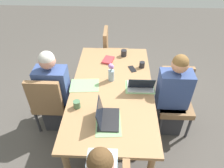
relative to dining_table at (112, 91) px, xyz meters
The scene contains 18 objects.
ground_plane 0.66m from the dining_table, ahead, with size 10.00×10.00×0.00m, color #4C4742.
dining_table is the anchor object (origin of this frame).
chair_near_left_near 0.86m from the dining_table, 82.97° to the right, with size 0.44×0.44×0.90m.
person_near_left_near 0.79m from the dining_table, 87.87° to the right, with size 0.36×0.40×1.19m.
chair_far_left_mid 0.84m from the dining_table, 92.50° to the left, with size 0.44×0.44×0.90m.
person_far_left_mid 0.78m from the dining_table, 87.12° to the left, with size 0.36×0.40×1.19m.
chair_head_right_right_near 1.27m from the dining_table, ahead, with size 0.44×0.44×0.90m.
flower_vase 0.25m from the dining_table, ahead, with size 0.08×0.08×0.25m.
placemat_near_left_near 0.36m from the dining_table, 87.84° to the right, with size 0.36×0.26×0.00m, color #7FAD70.
placemat_far_left_mid 0.36m from the dining_table, 87.14° to the left, with size 0.36×0.26×0.00m, color #7FAD70.
placemat_head_left_left_far 0.59m from the dining_table, behind, with size 0.36×0.26×0.00m, color #7FAD70.
laptop_near_left_near 0.37m from the dining_table, 91.44° to the right, with size 0.22×0.32×0.20m.
laptop_head_left_left_far 0.56m from the dining_table, behind, with size 0.32×0.22×0.21m.
coffee_mug_near_left 0.54m from the dining_table, 134.16° to the left, with size 0.08×0.08×0.09m, color #47704C.
coffee_mug_near_right 0.77m from the dining_table, 11.13° to the right, with size 0.09×0.09×0.10m, color #232328.
coffee_mug_centre_left 0.62m from the dining_table, 41.57° to the right, with size 0.07×0.07×0.09m, color #232328.
book_red_cover 0.61m from the dining_table, ahead, with size 0.20×0.14×0.03m, color #B73338.
phone_black 0.49m from the dining_table, 33.58° to the right, with size 0.15×0.07×0.01m, color black.
Camera 1 is at (-2.00, -0.08, 2.42)m, focal length 33.63 mm.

